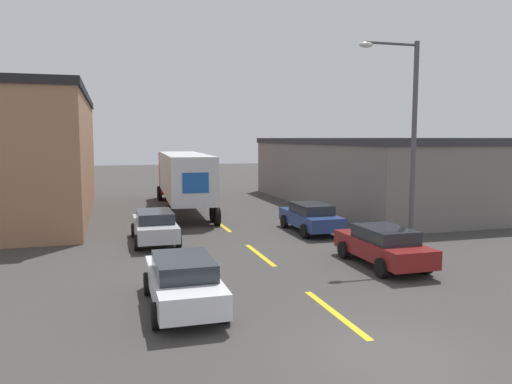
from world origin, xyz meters
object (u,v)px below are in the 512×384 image
parked_car_left_near (183,280)px  parked_car_right_near (383,245)px  parked_car_right_mid (310,217)px  parked_car_left_far (155,226)px  semi_truck (182,175)px  street_lamp (408,132)px

parked_car_left_near → parked_car_right_near: 8.03m
parked_car_right_mid → parked_car_left_far: size_ratio=1.00×
semi_truck → parked_car_left_far: bearing=-102.1°
parked_car_right_near → street_lamp: 4.83m
semi_truck → parked_car_left_near: bearing=-95.3°
parked_car_left_far → parked_car_right_mid: bearing=2.9°
street_lamp → semi_truck: bearing=114.9°
parked_car_right_mid → semi_truck: bearing=117.2°
parked_car_right_near → parked_car_left_far: bearing=139.7°
parked_car_left_near → parked_car_right_near: size_ratio=1.00×
semi_truck → parked_car_right_mid: bearing=-60.2°
parked_car_right_near → street_lamp: (1.94, 1.63, 4.11)m
parked_car_right_mid → parked_car_left_far: (-7.63, -0.39, 0.00)m
parked_car_right_mid → parked_car_left_far: 7.64m
parked_car_left_far → parked_car_right_near: same height
parked_car_left_near → street_lamp: size_ratio=0.54×
parked_car_right_near → parked_car_right_mid: bearing=90.0°
street_lamp → parked_car_left_far: bearing=153.2°
semi_truck → parked_car_right_mid: semi_truck is taller
parked_car_left_near → parked_car_right_near: same height
parked_car_left_far → parked_car_left_near: bearing=-90.0°
semi_truck → parked_car_right_near: semi_truck is taller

